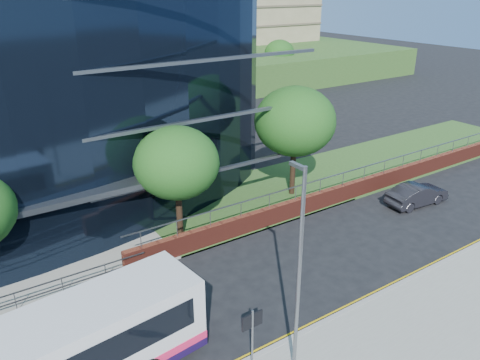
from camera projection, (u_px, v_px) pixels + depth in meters
grass_verge at (362, 166)px, 36.88m from camera, size 36.00×8.00×0.12m
retaining_wall at (363, 187)px, 31.78m from camera, size 34.00×0.40×2.11m
apartment_block at (179, 0)px, 72.11m from camera, size 60.00×42.00×30.00m
street_sign at (252, 329)px, 16.42m from camera, size 0.85×0.09×2.80m
tree_far_c at (177, 163)px, 24.89m from camera, size 4.62×4.62×6.51m
tree_far_d at (295, 121)px, 30.02m from camera, size 5.28×5.28×7.44m
tree_dist_e at (187, 62)px, 57.37m from camera, size 4.62×4.62×6.51m
tree_dist_f at (279, 53)px, 67.23m from camera, size 4.29×4.29×6.05m
streetlight_east at (299, 268)px, 15.86m from camera, size 0.15×0.77×8.00m
parked_car at (417, 194)px, 30.36m from camera, size 4.47×1.89×1.43m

